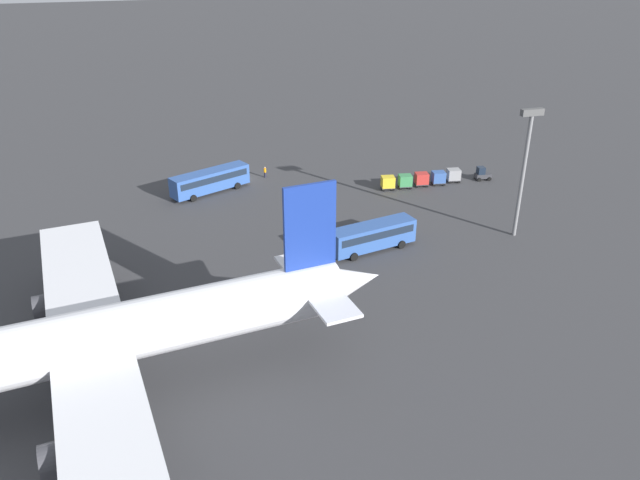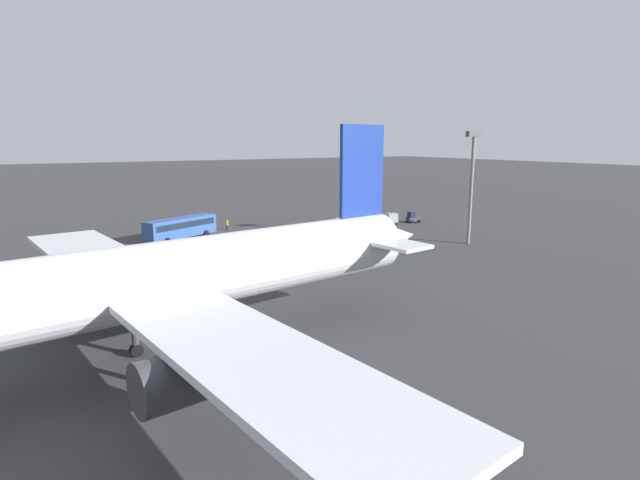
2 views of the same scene
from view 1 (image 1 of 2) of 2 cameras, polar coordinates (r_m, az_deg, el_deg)
ground_plane at (r=97.95m, az=-6.98°, el=5.41°), size 600.00×600.00×0.00m
airplane at (r=52.37m, az=-22.13°, el=-8.94°), size 55.15×48.11×16.27m
shuttle_bus_near at (r=93.39m, az=-10.01°, el=5.46°), size 12.13×7.45×3.36m
shuttle_bus_far at (r=75.18m, az=4.82°, el=0.48°), size 11.27×4.99×3.34m
baggage_tug at (r=100.50m, az=14.60°, el=5.87°), size 2.51×1.83×2.10m
worker_person at (r=98.65m, az=-5.05°, el=6.20°), size 0.38×0.38×1.74m
cargo_cart_grey at (r=98.47m, az=12.11°, el=5.87°), size 2.22×1.95×2.06m
cargo_cart_blue at (r=96.92m, az=10.78°, el=5.66°), size 2.22×1.95×2.06m
cargo_cart_red at (r=95.91m, az=9.27°, el=5.56°), size 2.22×1.95×2.06m
cargo_cart_green at (r=94.75m, az=7.79°, el=5.40°), size 2.22×1.95×2.06m
cargo_cart_yellow at (r=93.84m, az=6.22°, el=5.28°), size 2.22×1.95×2.06m
light_pole at (r=79.53m, az=18.24°, el=7.00°), size 2.80×0.70×16.27m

